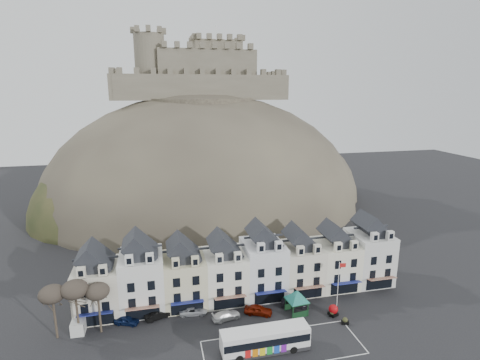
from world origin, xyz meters
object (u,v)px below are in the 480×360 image
flagpole (339,281)px  car_charcoal (295,303)px  bus_shelter (297,296)px  red_buoy (333,310)px  car_navy (127,320)px  bus (265,339)px  white_van (80,323)px  car_silver (193,310)px  car_white (226,315)px  car_black (158,315)px  car_maroon (258,310)px

flagpole → car_charcoal: size_ratio=1.73×
bus_shelter → red_buoy: bus_shelter is taller
bus_shelter → car_navy: 26.56m
bus → white_van: 27.78m
car_silver → car_white: 5.48m
car_navy → car_charcoal: (26.74, -1.29, 0.12)m
bus_shelter → flagpole: (7.27, 0.26, 1.43)m
white_van → car_navy: size_ratio=1.15×
flagpole → car_charcoal: flagpole is taller
bus → car_silver: size_ratio=2.79×
car_black → bus_shelter: bearing=-120.2°
bus → flagpole: flagpole is taller
bus_shelter → car_black: bearing=164.4°
bus_shelter → car_charcoal: (0.47, 1.77, -2.37)m
bus_shelter → car_black: (-21.62, 3.46, -2.47)m
red_buoy → white_van: (-38.46, 5.30, 0.05)m
flagpole → car_maroon: (-13.29, 0.84, -3.80)m
car_maroon → car_black: bearing=105.7°
white_van → car_navy: 6.74m
white_van → car_charcoal: white_van is taller
flagpole → car_maroon: bearing=176.4°
red_buoy → bus: bearing=-156.6°
car_navy → car_silver: car_navy is taller
car_navy → car_black: bearing=-64.4°
white_van → flagpole: bearing=-3.4°
car_maroon → bus: bearing=-165.2°
bus_shelter → flagpole: size_ratio=0.79×
flagpole → bus: bearing=-152.4°
bus → flagpole: size_ratio=1.53×
white_van → car_white: (21.77, -2.50, -0.32)m
flagpole → car_black: flagpole is taller
red_buoy → car_maroon: bearing=165.7°
bus → car_silver: bearing=127.9°
car_white → car_maroon: 5.20m
car_maroon → car_charcoal: car_charcoal is taller
car_black → red_buoy: bearing=-122.2°
bus → white_van: (-25.54, 10.90, -0.92)m
flagpole → car_black: size_ratio=2.00×
car_silver → car_navy: bearing=98.2°
white_van → car_black: white_van is taller
red_buoy → car_white: size_ratio=0.40×
bus_shelter → car_maroon: bus_shelter is taller
bus_shelter → bus: bearing=-141.5°
bus_shelter → car_silver: 16.65m
bus_shelter → flagpole: flagpole is taller
red_buoy → car_navy: size_ratio=0.49×
flagpole → car_white: size_ratio=1.77×
bus → car_charcoal: bus is taller
car_silver → car_white: size_ratio=0.97×
bus_shelter → white_van: bearing=167.5°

